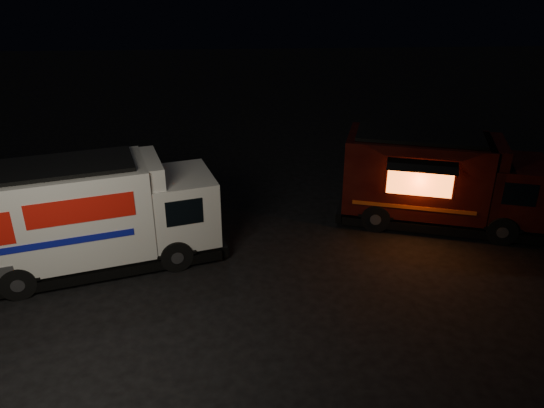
% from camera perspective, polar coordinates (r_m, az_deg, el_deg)
% --- Properties ---
extents(ground, '(80.00, 80.00, 0.00)m').
position_cam_1_polar(ground, '(13.48, -5.02, -9.90)').
color(ground, black).
rests_on(ground, ground).
extents(white_truck, '(7.02, 4.03, 3.02)m').
position_cam_1_polar(white_truck, '(14.80, -18.46, -1.08)').
color(white_truck, silver).
rests_on(white_truck, ground).
extents(red_truck, '(6.62, 3.99, 2.90)m').
position_cam_1_polar(red_truck, '(17.19, 17.82, 2.44)').
color(red_truck, '#3C0F0B').
rests_on(red_truck, ground).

